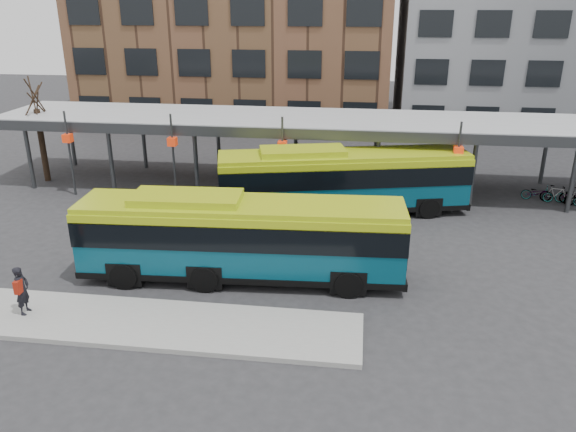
# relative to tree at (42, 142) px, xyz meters

# --- Properties ---
(ground) EXTENTS (120.00, 120.00, 0.00)m
(ground) POSITION_rel_tree_xyz_m (18.00, -12.00, -2.43)
(ground) COLOR #28282B
(ground) RESTS_ON ground
(boarding_island) EXTENTS (14.00, 3.00, 0.18)m
(boarding_island) POSITION_rel_tree_xyz_m (12.50, -15.00, -2.34)
(boarding_island) COLOR gray
(boarding_island) RESTS_ON ground
(canopy) EXTENTS (40.00, 6.53, 4.80)m
(canopy) POSITION_rel_tree_xyz_m (17.94, 0.87, 1.47)
(canopy) COLOR #999B9E
(canopy) RESTS_ON ground
(tree) EXTENTS (1.64, 1.64, 5.60)m
(tree) POSITION_rel_tree_xyz_m (0.00, 0.00, 0.00)
(tree) COLOR black
(tree) RESTS_ON ground
(building_grey) EXTENTS (24.00, 14.00, 20.00)m
(building_grey) POSITION_rel_tree_xyz_m (34.00, 20.00, 7.57)
(building_grey) COLOR slate
(building_grey) RESTS_ON ground
(bus_front) EXTENTS (12.78, 3.40, 3.49)m
(bus_front) POSITION_rel_tree_xyz_m (14.60, -11.03, -0.62)
(bus_front) COLOR #074054
(bus_front) RESTS_ON ground
(bus_rear) EXTENTS (13.01, 5.71, 3.51)m
(bus_rear) POSITION_rel_tree_xyz_m (18.23, -3.12, -0.61)
(bus_rear) COLOR #074054
(bus_rear) RESTS_ON ground
(pedestrian) EXTENTS (0.46, 0.68, 1.77)m
(pedestrian) POSITION_rel_tree_xyz_m (7.72, -15.04, -1.36)
(pedestrian) COLOR black
(pedestrian) RESTS_ON boarding_island
(bike_rack) EXTENTS (5.18, 1.53, 1.07)m
(bike_rack) POSITION_rel_tree_xyz_m (30.69, -0.10, -1.96)
(bike_rack) COLOR slate
(bike_rack) RESTS_ON ground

